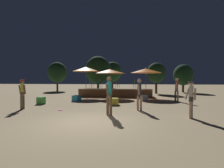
{
  "coord_description": "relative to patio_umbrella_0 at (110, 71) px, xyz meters",
  "views": [
    {
      "loc": [
        1.89,
        -6.83,
        1.71
      ],
      "look_at": [
        0.0,
        7.79,
        1.36
      ],
      "focal_mm": 28.0,
      "sensor_mm": 36.0,
      "label": 1
    }
  ],
  "objects": [
    {
      "name": "ground_plane",
      "position": [
        0.52,
        -10.05,
        -2.54
      ],
      "size": [
        120.0,
        120.0,
        0.0
      ],
      "primitive_type": "plane",
      "color": "tan"
    },
    {
      "name": "wooden_deck",
      "position": [
        0.49,
        1.02,
        -2.15
      ],
      "size": [
        7.2,
        2.5,
        0.85
      ],
      "color": "brown",
      "rests_on": "ground"
    },
    {
      "name": "patio_umbrella_0",
      "position": [
        0.0,
        0.0,
        0.0
      ],
      "size": [
        2.97,
        2.97,
        2.83
      ],
      "color": "brown",
      "rests_on": "ground"
    },
    {
      "name": "patio_umbrella_1",
      "position": [
        3.49,
        0.16,
        0.05
      ],
      "size": [
        2.97,
        2.97,
        2.88
      ],
      "color": "brown",
      "rests_on": "ground"
    },
    {
      "name": "patio_umbrella_2",
      "position": [
        -2.38,
        -0.05,
        0.23
      ],
      "size": [
        2.65,
        2.65,
        3.08
      ],
      "color": "brown",
      "rests_on": "ground"
    },
    {
      "name": "cube_seat_0",
      "position": [
        0.99,
        -5.06,
        -2.31
      ],
      "size": [
        0.64,
        0.64,
        0.46
      ],
      "rotation": [
        0.0,
        0.0,
        -0.1
      ],
      "color": "yellow",
      "rests_on": "ground"
    },
    {
      "name": "cube_seat_1",
      "position": [
        3.24,
        -1.75,
        -2.33
      ],
      "size": [
        0.68,
        0.68,
        0.42
      ],
      "rotation": [
        0.0,
        0.0,
        0.32
      ],
      "color": "white",
      "rests_on": "ground"
    },
    {
      "name": "cube_seat_2",
      "position": [
        -2.19,
        -3.46,
        -2.3
      ],
      "size": [
        0.7,
        0.7,
        0.47
      ],
      "rotation": [
        0.0,
        0.0,
        -0.34
      ],
      "color": "#2D9EDB",
      "rests_on": "ground"
    },
    {
      "name": "cube_seat_3",
      "position": [
        -4.16,
        -5.31,
        -2.29
      ],
      "size": [
        0.53,
        0.53,
        0.5
      ],
      "rotation": [
        0.0,
        0.0,
        -0.2
      ],
      "color": "#4CC651",
      "rests_on": "ground"
    },
    {
      "name": "person_0",
      "position": [
        4.9,
        -8.77,
        -1.62
      ],
      "size": [
        0.46,
        0.29,
        1.65
      ],
      "rotation": [
        0.0,
        0.0,
        4.27
      ],
      "color": "#3F3F47",
      "rests_on": "ground"
    },
    {
      "name": "person_1",
      "position": [
        5.69,
        -2.67,
        -1.49
      ],
      "size": [
        0.3,
        0.53,
        1.83
      ],
      "rotation": [
        0.0,
        0.0,
        6.01
      ],
      "color": "#3F3F47",
      "rests_on": "ground"
    },
    {
      "name": "person_2",
      "position": [
        2.68,
        -7.07,
        -1.57
      ],
      "size": [
        0.3,
        0.54,
        1.77
      ],
      "rotation": [
        0.0,
        0.0,
        6.06
      ],
      "color": "tan",
      "rests_on": "ground"
    },
    {
      "name": "person_3",
      "position": [
        -4.09,
        -7.47,
        -1.56
      ],
      "size": [
        0.5,
        0.3,
        1.73
      ],
      "rotation": [
        0.0,
        0.0,
        1.46
      ],
      "color": "#72664C",
      "rests_on": "ground"
    },
    {
      "name": "person_4",
      "position": [
        1.19,
        -8.54,
        -1.5
      ],
      "size": [
        0.3,
        0.5,
        1.86
      ],
      "rotation": [
        0.0,
        0.0,
        2.68
      ],
      "color": "brown",
      "rests_on": "ground"
    },
    {
      "name": "bistro_chair_0",
      "position": [
        2.43,
        1.34,
        -1.15
      ],
      "size": [
        0.47,
        0.47,
        0.9
      ],
      "rotation": [
        0.0,
        0.0,
        1.01
      ],
      "color": "#1E4C47",
      "rests_on": "wooden_deck"
    },
    {
      "name": "bistro_chair_1",
      "position": [
        -2.16,
        1.15,
        -1.15
      ],
      "size": [
        0.48,
        0.48,
        0.9
      ],
      "rotation": [
        0.0,
        0.0,
        2.5
      ],
      "color": "#1E4C47",
      "rests_on": "wooden_deck"
    },
    {
      "name": "bistro_chair_2",
      "position": [
        -1.34,
        1.65,
        -1.15
      ],
      "size": [
        0.42,
        0.42,
        0.9
      ],
      "rotation": [
        0.0,
        0.0,
        2.93
      ],
      "color": "#1E4C47",
      "rests_on": "wooden_deck"
    },
    {
      "name": "bistro_chair_3",
      "position": [
        0.71,
        1.27,
        -1.15
      ],
      "size": [
        0.48,
        0.48,
        0.9
      ],
      "rotation": [
        0.0,
        0.0,
        3.93
      ],
      "color": "#2D3338",
      "rests_on": "wooden_deck"
    },
    {
      "name": "frisbee_disc",
      "position": [
        -1.73,
        -7.52,
        -2.52
      ],
      "size": [
        0.25,
        0.25,
        0.03
      ],
      "color": "#E54C99",
      "rests_on": "ground"
    },
    {
      "name": "background_tree_0",
      "position": [
        -1.04,
        10.35,
        0.44
      ],
      "size": [
        2.83,
        2.83,
        4.55
      ],
      "color": "#3D2B1C",
      "rests_on": "ground"
    },
    {
      "name": "background_tree_1",
      "position": [
        -2.33,
        5.49,
        0.45
      ],
      "size": [
        3.26,
        3.26,
        4.8
      ],
      "color": "#3D2B1C",
      "rests_on": "ground"
    },
    {
      "name": "background_tree_2",
      "position": [
        5.1,
        5.48,
        0.05
      ],
      "size": [
        2.29,
        2.29,
        3.87
      ],
      "color": "#3D2B1C",
      "rests_on": "ground"
    },
    {
      "name": "background_tree_3",
      "position": [
        -9.51,
        8.95,
        0.34
      ],
      "size": [
        2.88,
        2.88,
        4.48
      ],
      "color": "#3D2B1C",
      "rests_on": "ground"
    },
    {
      "name": "background_tree_4",
      "position": [
        9.0,
        8.02,
        -0.16
      ],
      "size": [
        2.6,
        2.6,
        3.82
      ],
      "color": "#3D2B1C",
      "rests_on": "ground"
    }
  ]
}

